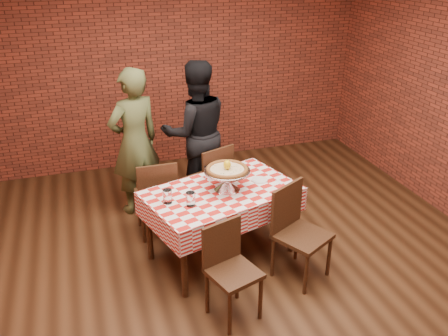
% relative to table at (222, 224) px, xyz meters
% --- Properties ---
extents(ground, '(6.00, 6.00, 0.00)m').
position_rel_table_xyz_m(ground, '(0.05, -0.47, -0.38)').
color(ground, black).
rests_on(ground, ground).
extents(back_wall, '(5.50, 0.00, 5.50)m').
position_rel_table_xyz_m(back_wall, '(0.05, 2.53, 1.08)').
color(back_wall, maroon).
rests_on(back_wall, ground).
extents(table, '(1.63, 1.24, 0.75)m').
position_rel_table_xyz_m(table, '(0.00, 0.00, 0.00)').
color(table, '#412715').
rests_on(table, ground).
extents(tablecloth, '(1.67, 1.28, 0.25)m').
position_rel_table_xyz_m(tablecloth, '(0.00, 0.00, 0.26)').
color(tablecloth, red).
rests_on(tablecloth, table).
extents(pizza_stand, '(0.65, 0.65, 0.20)m').
position_rel_table_xyz_m(pizza_stand, '(0.06, 0.00, 0.49)').
color(pizza_stand, silver).
rests_on(pizza_stand, tablecloth).
extents(pizza, '(0.57, 0.57, 0.03)m').
position_rel_table_xyz_m(pizza, '(0.06, 0.00, 0.59)').
color(pizza, beige).
rests_on(pizza, pizza_stand).
extents(lemon, '(0.10, 0.10, 0.09)m').
position_rel_table_xyz_m(lemon, '(0.06, 0.00, 0.65)').
color(lemon, yellow).
rests_on(lemon, pizza).
extents(water_glass_left, '(0.11, 0.11, 0.13)m').
position_rel_table_xyz_m(water_glass_left, '(-0.36, -0.20, 0.45)').
color(water_glass_left, white).
rests_on(water_glass_left, tablecloth).
extents(water_glass_right, '(0.11, 0.11, 0.13)m').
position_rel_table_xyz_m(water_glass_right, '(-0.55, -0.09, 0.45)').
color(water_glass_right, white).
rests_on(water_glass_right, tablecloth).
extents(side_plate, '(0.20, 0.20, 0.01)m').
position_rel_table_xyz_m(side_plate, '(0.43, 0.08, 0.39)').
color(side_plate, white).
rests_on(side_plate, tablecloth).
extents(sweetener_packet_a, '(0.06, 0.06, 0.00)m').
position_rel_table_xyz_m(sweetener_packet_a, '(0.62, -0.04, 0.39)').
color(sweetener_packet_a, white).
rests_on(sweetener_packet_a, tablecloth).
extents(sweetener_packet_b, '(0.06, 0.04, 0.00)m').
position_rel_table_xyz_m(sweetener_packet_b, '(0.61, 0.01, 0.39)').
color(sweetener_packet_b, white).
rests_on(sweetener_packet_b, tablecloth).
extents(condiment_caddy, '(0.10, 0.08, 0.13)m').
position_rel_table_xyz_m(condiment_caddy, '(-0.04, 0.29, 0.45)').
color(condiment_caddy, silver).
rests_on(condiment_caddy, tablecloth).
extents(chair_near_left, '(0.49, 0.49, 0.86)m').
position_rel_table_xyz_m(chair_near_left, '(-0.17, -0.89, 0.06)').
color(chair_near_left, '#412715').
rests_on(chair_near_left, ground).
extents(chair_near_right, '(0.60, 0.60, 0.93)m').
position_rel_table_xyz_m(chair_near_right, '(0.62, -0.56, 0.09)').
color(chair_near_right, '#412715').
rests_on(chair_near_right, ground).
extents(chair_far_left, '(0.43, 0.43, 0.90)m').
position_rel_table_xyz_m(chair_far_left, '(-0.55, 0.65, 0.08)').
color(chair_far_left, '#412715').
rests_on(chair_far_left, ground).
extents(chair_far_right, '(0.56, 0.56, 0.91)m').
position_rel_table_xyz_m(chair_far_right, '(0.10, 0.83, 0.08)').
color(chair_far_right, '#412715').
rests_on(chair_far_right, ground).
extents(diner_olive, '(0.75, 0.63, 1.75)m').
position_rel_table_xyz_m(diner_olive, '(-0.66, 1.22, 0.50)').
color(diner_olive, '#4A522C').
rests_on(diner_olive, ground).
extents(diner_black, '(0.86, 0.67, 1.75)m').
position_rel_table_xyz_m(diner_black, '(0.09, 1.30, 0.50)').
color(diner_black, black).
rests_on(diner_black, ground).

